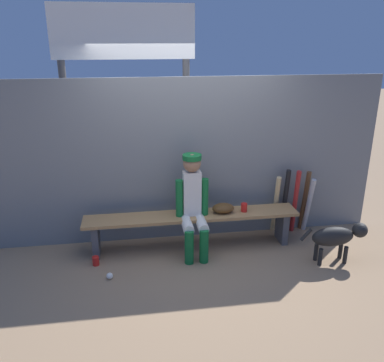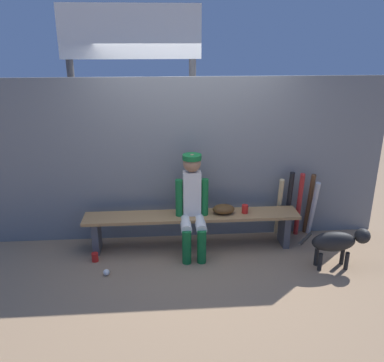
# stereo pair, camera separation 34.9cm
# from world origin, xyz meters

# --- Properties ---
(ground_plane) EXTENTS (30.00, 30.00, 0.00)m
(ground_plane) POSITION_xyz_m (0.00, 0.00, 0.00)
(ground_plane) COLOR #937556
(chainlink_fence) EXTENTS (5.11, 0.03, 2.14)m
(chainlink_fence) POSITION_xyz_m (0.00, 0.35, 1.07)
(chainlink_fence) COLOR slate
(chainlink_fence) RESTS_ON ground_plane
(dugout_bench) EXTENTS (2.72, 0.36, 0.47)m
(dugout_bench) POSITION_xyz_m (0.00, 0.00, 0.37)
(dugout_bench) COLOR #AD7F4C
(dugout_bench) RESTS_ON ground_plane
(player_seated) EXTENTS (0.41, 0.55, 1.26)m
(player_seated) POSITION_xyz_m (-0.00, -0.11, 0.68)
(player_seated) COLOR silver
(player_seated) RESTS_ON ground_plane
(baseball_glove) EXTENTS (0.28, 0.20, 0.12)m
(baseball_glove) POSITION_xyz_m (0.40, 0.00, 0.53)
(baseball_glove) COLOR #593819
(baseball_glove) RESTS_ON dugout_bench
(bat_wood_natural) EXTENTS (0.10, 0.23, 0.85)m
(bat_wood_natural) POSITION_xyz_m (1.20, 0.25, 0.42)
(bat_wood_natural) COLOR tan
(bat_wood_natural) RESTS_ON ground_plane
(bat_aluminum_black) EXTENTS (0.07, 0.16, 0.93)m
(bat_aluminum_black) POSITION_xyz_m (1.32, 0.24, 0.47)
(bat_aluminum_black) COLOR black
(bat_aluminum_black) RESTS_ON ground_plane
(bat_aluminum_red) EXTENTS (0.10, 0.22, 0.94)m
(bat_aluminum_red) POSITION_xyz_m (1.45, 0.19, 0.47)
(bat_aluminum_red) COLOR #B22323
(bat_aluminum_red) RESTS_ON ground_plane
(bat_aluminum_silver) EXTENTS (0.07, 0.25, 0.82)m
(bat_aluminum_silver) POSITION_xyz_m (1.65, 0.19, 0.41)
(bat_aluminum_silver) COLOR #B7B7BC
(bat_aluminum_silver) RESTS_ON ground_plane
(bat_wood_dark) EXTENTS (0.07, 0.19, 0.89)m
(bat_wood_dark) POSITION_xyz_m (1.61, 0.26, 0.45)
(bat_wood_dark) COLOR brown
(bat_wood_dark) RESTS_ON ground_plane
(baseball) EXTENTS (0.07, 0.07, 0.07)m
(baseball) POSITION_xyz_m (-1.03, -0.58, 0.04)
(baseball) COLOR white
(baseball) RESTS_ON ground_plane
(cup_on_ground) EXTENTS (0.08, 0.08, 0.11)m
(cup_on_ground) POSITION_xyz_m (-1.21, -0.26, 0.06)
(cup_on_ground) COLOR red
(cup_on_ground) RESTS_ON ground_plane
(cup_on_bench) EXTENTS (0.08, 0.08, 0.11)m
(cup_on_bench) POSITION_xyz_m (0.68, -0.01, 0.52)
(cup_on_bench) COLOR red
(cup_on_bench) RESTS_ON dugout_bench
(scoreboard) EXTENTS (2.20, 0.27, 3.25)m
(scoreboard) POSITION_xyz_m (-0.68, 1.21, 2.27)
(scoreboard) COLOR #3F3F42
(scoreboard) RESTS_ON ground_plane
(dog) EXTENTS (0.84, 0.20, 0.49)m
(dog) POSITION_xyz_m (1.67, -0.60, 0.34)
(dog) COLOR black
(dog) RESTS_ON ground_plane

